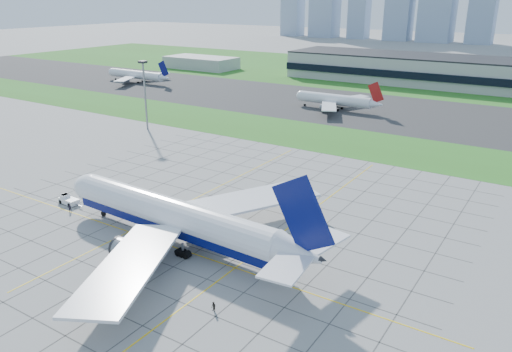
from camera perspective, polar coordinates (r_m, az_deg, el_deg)
The scene contains 13 objects.
ground at distance 106.23m, azimuth -9.80°, elevation -7.20°, with size 1400.00×1400.00×0.00m, color gray.
grass_median at distance 178.13m, azimuth 9.99°, elevation 3.98°, with size 700.00×35.00×0.04m, color #2D671D.
asphalt_taxiway at distance 228.48m, azimuth 15.51°, elevation 7.06°, with size 700.00×75.00×0.04m, color #383838.
grass_far at distance 333.61m, azimuth 21.49°, elevation 10.26°, with size 700.00×145.00×0.04m, color #2D671D.
apron_markings at distance 113.45m, azimuth -5.87°, elevation -5.16°, with size 120.00×130.00×0.03m.
service_block at distance 361.13m, azimuth -6.29°, elevation 12.76°, with size 50.00×25.00×8.00m, color #B7B7B2.
light_mast at distance 192.93m, azimuth -12.63°, elevation 9.94°, with size 2.50×2.50×25.60m.
airliner at distance 102.33m, azimuth -9.21°, elevation -4.68°, with size 66.66×67.47×20.97m.
pushback_tug at distance 130.21m, azimuth -20.67°, elevation -2.57°, with size 7.82×2.92×2.16m.
crew_near at distance 125.21m, azimuth -20.49°, elevation -3.45°, with size 0.68×0.45×1.87m, color black.
crew_far at distance 82.93m, azimuth -4.87°, elevation -14.68°, with size 0.84×0.65×1.73m, color black.
distant_jet_0 at distance 306.57m, azimuth -13.48°, elevation 11.19°, with size 45.59×42.66×14.08m.
distant_jet_1 at distance 227.14m, azimuth 9.12°, elevation 8.60°, with size 39.10×42.66×14.08m.
Camera 1 is at (65.56, -68.60, 47.75)m, focal length 35.00 mm.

